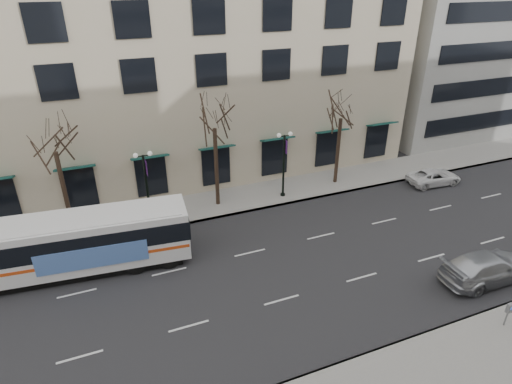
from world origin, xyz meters
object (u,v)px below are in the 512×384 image
lamp_post_left (147,184)px  lamp_post_right (284,162)px  pay_station (509,310)px  white_pickup (434,177)px  city_bus (75,243)px  tree_far_left (52,137)px  tree_far_mid (214,115)px  tree_far_right (342,106)px  silver_car (488,267)px

lamp_post_left → lamp_post_right: size_ratio=1.00×
pay_station → white_pickup: bearing=57.4°
pay_station → city_bus: bearing=144.6°
city_bus → tree_far_left: bearing=99.3°
tree_far_mid → lamp_post_left: 6.40m
city_bus → pay_station: (18.88, -12.48, -0.79)m
tree_far_left → pay_station: bearing=-41.4°
white_pickup → tree_far_right: bearing=72.2°
city_bus → white_pickup: size_ratio=2.96×
pay_station → lamp_post_right: bearing=102.4°
tree_far_left → white_pickup: tree_far_left is taller
tree_far_left → city_bus: size_ratio=0.64×
tree_far_mid → silver_car: 18.88m
lamp_post_right → silver_car: size_ratio=0.92×
pay_station → tree_far_left: bearing=136.7°
lamp_post_left → tree_far_right: bearing=2.3°
silver_car → pay_station: 3.79m
tree_far_mid → white_pickup: size_ratio=1.95×
lamp_post_right → pay_station: (4.16, -16.30, -1.84)m
silver_car → white_pickup: size_ratio=1.29×
silver_car → tree_far_right: bearing=7.3°
lamp_post_left → white_pickup: lamp_post_left is taller
lamp_post_right → pay_station: lamp_post_right is taller
tree_far_left → pay_station: size_ratio=6.35×
lamp_post_right → tree_far_mid: bearing=173.2°
city_bus → silver_car: 23.08m
tree_far_mid → lamp_post_left: bearing=-173.1°
tree_far_right → silver_car: size_ratio=1.42×
pay_station → tree_far_right: bearing=85.3°
lamp_post_left → white_pickup: size_ratio=1.19×
silver_car → lamp_post_left: bearing=52.8°
lamp_post_right → pay_station: size_ratio=3.97×
lamp_post_left → pay_station: lamp_post_left is taller
silver_car → city_bus: bearing=67.7°
white_pickup → city_bus: bearing=97.8°
tree_far_right → lamp_post_left: 15.40m
lamp_post_right → tree_far_left: bearing=177.7°
white_pickup → pay_station: size_ratio=3.34×
tree_far_mid → pay_station: size_ratio=6.51×
silver_car → white_pickup: bearing=-27.5°
tree_far_left → tree_far_mid: tree_far_mid is taller
tree_far_left → silver_car: size_ratio=1.47×
tree_far_left → tree_far_right: size_ratio=1.03×
tree_far_left → white_pickup: 28.20m
tree_far_mid → lamp_post_right: (5.01, -0.60, -3.96)m
tree_far_right → city_bus: size_ratio=0.62×
tree_far_mid → pay_station: tree_far_mid is taller
lamp_post_right → silver_car: lamp_post_right is taller
tree_far_left → lamp_post_right: size_ratio=1.60×
white_pickup → pay_station: (-8.20, -13.81, 0.49)m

